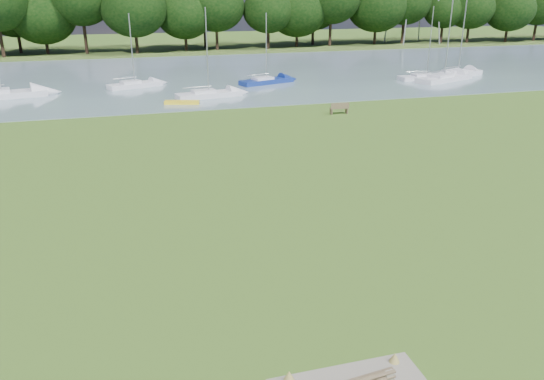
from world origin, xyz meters
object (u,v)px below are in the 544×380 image
object	(u,v)px
sailboat_1	(0,93)
sailboat_2	(426,76)
kayak	(182,102)
sailboat_6	(208,93)
riverbank_bench	(339,108)
sailboat_0	(444,76)
sailboat_4	(134,83)
sailboat_8	(266,80)
sailboat_3	(458,72)

from	to	relation	value
sailboat_1	sailboat_2	size ratio (longest dim) A/B	1.26
kayak	sailboat_6	bearing A→B (deg)	56.50
riverbank_bench	sailboat_0	distance (m)	21.96
kayak	sailboat_2	distance (m)	29.84
riverbank_bench	sailboat_2	bearing A→B (deg)	41.89
kayak	sailboat_2	xyz separation A→B (m)	(29.14, 6.43, 0.23)
sailboat_1	sailboat_4	bearing A→B (deg)	0.06
sailboat_2	sailboat_8	world-z (taller)	sailboat_2
sailboat_2	sailboat_4	size ratio (longest dim) A/B	1.07
riverbank_bench	kayak	world-z (taller)	riverbank_bench
sailboat_3	sailboat_4	size ratio (longest dim) A/B	1.21
kayak	sailboat_1	distance (m)	18.20
sailboat_4	sailboat_8	xyz separation A→B (m)	(14.19, -1.48, -0.01)
sailboat_2	kayak	bearing A→B (deg)	-167.58
sailboat_3	sailboat_4	distance (m)	37.78
riverbank_bench	sailboat_0	size ratio (longest dim) A/B	0.18
kayak	sailboat_0	bearing A→B (deg)	23.92
riverbank_bench	sailboat_2	size ratio (longest dim) A/B	0.20
kayak	sailboat_8	xyz separation A→B (m)	(10.37, 8.65, 0.29)
riverbank_bench	kayak	xyz separation A→B (m)	(-12.36, 7.62, -0.29)
sailboat_1	sailboat_2	distance (m)	45.66
kayak	sailboat_0	distance (m)	30.83
kayak	sailboat_4	world-z (taller)	sailboat_4
sailboat_3	sailboat_6	size ratio (longest dim) A/B	1.10
sailboat_3	sailboat_6	xyz separation A→B (m)	(-30.97, -4.62, -0.06)
kayak	sailboat_2	bearing A→B (deg)	27.34
sailboat_4	sailboat_6	size ratio (longest dim) A/B	0.91
sailboat_2	sailboat_4	bearing A→B (deg)	173.56
kayak	sailboat_0	xyz separation A→B (m)	(30.45, 4.84, 0.34)
sailboat_0	sailboat_3	size ratio (longest dim) A/B	1.01
sailboat_4	kayak	bearing A→B (deg)	-90.77
sailboat_6	kayak	bearing A→B (deg)	-149.30
sailboat_0	riverbank_bench	bearing A→B (deg)	-167.56
sailboat_0	sailboat_8	xyz separation A→B (m)	(-20.08, 3.81, -0.05)
sailboat_0	sailboat_2	size ratio (longest dim) A/B	1.15
kayak	sailboat_0	world-z (taller)	sailboat_0
kayak	sailboat_1	world-z (taller)	sailboat_1
sailboat_2	sailboat_1	bearing A→B (deg)	178.42
sailboat_8	sailboat_1	bearing A→B (deg)	163.24
sailboat_0	sailboat_6	distance (m)	27.69
sailboat_6	sailboat_8	distance (m)	9.68
sailboat_3	sailboat_8	bearing A→B (deg)	155.34
riverbank_bench	sailboat_3	xyz separation A→B (m)	(21.47, 14.78, 0.06)
sailboat_1	sailboat_8	size ratio (longest dim) A/B	1.36
riverbank_bench	sailboat_2	xyz separation A→B (m)	(16.78, 14.05, -0.06)
kayak	sailboat_3	size ratio (longest dim) A/B	0.35
sailboat_0	sailboat_3	world-z (taller)	sailboat_0
sailboat_0	sailboat_2	bearing A→B (deg)	107.31
sailboat_1	sailboat_0	bearing A→B (deg)	-14.41
sailboat_1	kayak	bearing A→B (deg)	-35.89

